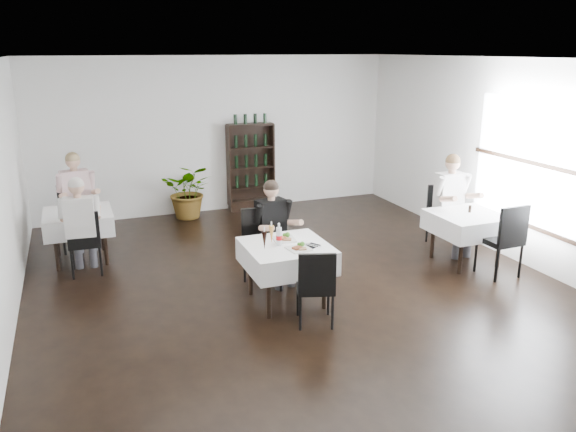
% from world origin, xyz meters
% --- Properties ---
extents(room_shell, '(9.00, 9.00, 9.00)m').
position_xyz_m(room_shell, '(0.00, 0.00, 1.50)').
color(room_shell, black).
rests_on(room_shell, ground).
extents(window_right, '(0.06, 2.30, 1.85)m').
position_xyz_m(window_right, '(3.48, 0.00, 1.50)').
color(window_right, white).
rests_on(window_right, room_shell).
extents(wine_shelf, '(0.90, 0.28, 1.75)m').
position_xyz_m(wine_shelf, '(0.60, 4.31, 0.85)').
color(wine_shelf, black).
rests_on(wine_shelf, ground).
extents(main_table, '(1.03, 1.03, 0.77)m').
position_xyz_m(main_table, '(-0.30, 0.00, 0.62)').
color(main_table, black).
rests_on(main_table, ground).
extents(left_table, '(0.98, 0.98, 0.77)m').
position_xyz_m(left_table, '(-2.70, 2.50, 0.62)').
color(left_table, black).
rests_on(left_table, ground).
extents(right_table, '(0.98, 0.98, 0.77)m').
position_xyz_m(right_table, '(2.70, 0.30, 0.62)').
color(right_table, black).
rests_on(right_table, ground).
extents(potted_tree, '(1.18, 1.11, 1.06)m').
position_xyz_m(potted_tree, '(-0.69, 4.14, 0.53)').
color(potted_tree, '#24511B').
rests_on(potted_tree, ground).
extents(main_chair_far, '(0.54, 0.54, 1.06)m').
position_xyz_m(main_chair_far, '(-0.43, 0.64, 0.60)').
color(main_chair_far, black).
rests_on(main_chair_far, ground).
extents(main_chair_near, '(0.54, 0.54, 0.94)m').
position_xyz_m(main_chair_near, '(-0.22, -0.74, 0.54)').
color(main_chair_near, black).
rests_on(main_chair_near, ground).
extents(left_chair_far, '(0.48, 0.48, 1.03)m').
position_xyz_m(left_chair_far, '(-2.74, 3.13, 0.59)').
color(left_chair_far, black).
rests_on(left_chair_far, ground).
extents(left_chair_near, '(0.45, 0.46, 0.96)m').
position_xyz_m(left_chair_near, '(-2.65, 1.85, 0.55)').
color(left_chair_near, black).
rests_on(left_chair_near, ground).
extents(right_chair_far, '(0.57, 0.57, 0.98)m').
position_xyz_m(right_chair_far, '(2.87, 1.14, 0.56)').
color(right_chair_far, black).
rests_on(right_chair_far, ground).
extents(right_chair_near, '(0.50, 0.51, 1.07)m').
position_xyz_m(right_chair_near, '(2.84, -0.35, 0.61)').
color(right_chair_near, black).
rests_on(right_chair_near, ground).
extents(diner_main, '(0.59, 0.61, 1.43)m').
position_xyz_m(diner_main, '(-0.22, 0.67, 0.83)').
color(diner_main, '#414249').
rests_on(diner_main, ground).
extents(diner_left_far, '(0.63, 0.66, 1.55)m').
position_xyz_m(diner_left_far, '(-2.67, 3.16, 0.90)').
color(diner_left_far, '#414249').
rests_on(diner_left_far, ground).
extents(diner_left_near, '(0.57, 0.58, 1.45)m').
position_xyz_m(diner_left_near, '(-2.67, 1.86, 0.84)').
color(diner_left_near, '#414249').
rests_on(diner_left_near, ground).
extents(diner_right_far, '(0.60, 0.60, 1.57)m').
position_xyz_m(diner_right_far, '(2.78, 0.78, 0.91)').
color(diner_right_far, '#414249').
rests_on(diner_right_far, ground).
extents(plate_far, '(0.30, 0.30, 0.09)m').
position_xyz_m(plate_far, '(-0.26, 0.17, 0.79)').
color(plate_far, white).
rests_on(plate_far, main_table).
extents(plate_near, '(0.29, 0.29, 0.08)m').
position_xyz_m(plate_near, '(-0.22, -0.22, 0.79)').
color(plate_near, white).
rests_on(plate_near, main_table).
extents(pilsner_dark, '(0.07, 0.07, 0.29)m').
position_xyz_m(pilsner_dark, '(-0.61, -0.06, 0.89)').
color(pilsner_dark, black).
rests_on(pilsner_dark, main_table).
extents(pilsner_lager, '(0.07, 0.07, 0.28)m').
position_xyz_m(pilsner_lager, '(-0.45, 0.13, 0.89)').
color(pilsner_lager, gold).
rests_on(pilsner_lager, main_table).
extents(coke_bottle, '(0.07, 0.07, 0.29)m').
position_xyz_m(coke_bottle, '(-0.39, 0.02, 0.89)').
color(coke_bottle, silver).
rests_on(coke_bottle, main_table).
extents(napkin_cutlery, '(0.24, 0.22, 0.02)m').
position_xyz_m(napkin_cutlery, '(-0.03, -0.17, 0.78)').
color(napkin_cutlery, black).
rests_on(napkin_cutlery, main_table).
extents(pepper_mill, '(0.06, 0.06, 0.11)m').
position_xyz_m(pepper_mill, '(2.77, 0.35, 0.82)').
color(pepper_mill, black).
rests_on(pepper_mill, right_table).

